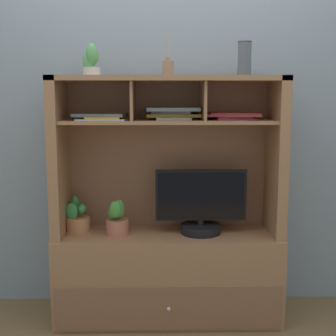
% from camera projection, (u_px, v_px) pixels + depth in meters
% --- Properties ---
extents(floor_plane, '(6.00, 6.00, 0.02)m').
position_uv_depth(floor_plane, '(168.00, 316.00, 2.93)').
color(floor_plane, brown).
rests_on(floor_plane, ground).
extents(back_wall, '(6.00, 0.02, 2.80)m').
position_uv_depth(back_wall, '(167.00, 91.00, 2.96)').
color(back_wall, '#84939E').
rests_on(back_wall, ground).
extents(media_console, '(1.36, 0.48, 1.48)m').
position_uv_depth(media_console, '(168.00, 245.00, 2.87)').
color(media_console, '#9F6F49').
rests_on(media_console, ground).
extents(tv_monitor, '(0.55, 0.24, 0.39)m').
position_uv_depth(tv_monitor, '(201.00, 207.00, 2.81)').
color(tv_monitor, black).
rests_on(tv_monitor, media_console).
extents(potted_orchid, '(0.15, 0.15, 0.22)m').
position_uv_depth(potted_orchid, '(117.00, 221.00, 2.79)').
color(potted_orchid, '#B56A4E').
rests_on(potted_orchid, media_console).
extents(potted_fern, '(0.17, 0.17, 0.22)m').
position_uv_depth(potted_fern, '(78.00, 221.00, 2.85)').
color(potted_fern, '#B77548').
rests_on(potted_fern, media_console).
extents(magazine_stack_left, '(0.32, 0.25, 0.04)m').
position_uv_depth(magazine_stack_left, '(102.00, 117.00, 2.71)').
color(magazine_stack_left, beige).
rests_on(magazine_stack_left, media_console).
extents(magazine_stack_centre, '(0.34, 0.26, 0.04)m').
position_uv_depth(magazine_stack_centre, '(234.00, 116.00, 2.79)').
color(magazine_stack_centre, '#B02738').
rests_on(magazine_stack_centre, media_console).
extents(magazine_stack_right, '(0.32, 0.27, 0.07)m').
position_uv_depth(magazine_stack_right, '(173.00, 113.00, 2.76)').
color(magazine_stack_right, gray).
rests_on(magazine_stack_right, media_console).
extents(diffuser_bottle, '(0.07, 0.07, 0.24)m').
position_uv_depth(diffuser_bottle, '(168.00, 68.00, 2.69)').
color(diffuser_bottle, '#957055').
rests_on(diffuser_bottle, media_console).
extents(potted_succulent, '(0.11, 0.11, 0.18)m').
position_uv_depth(potted_succulent, '(91.00, 61.00, 2.67)').
color(potted_succulent, beige).
rests_on(potted_succulent, media_console).
extents(ceramic_vase, '(0.08, 0.08, 0.20)m').
position_uv_depth(ceramic_vase, '(244.00, 58.00, 2.68)').
color(ceramic_vase, '#50575E').
rests_on(ceramic_vase, media_console).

